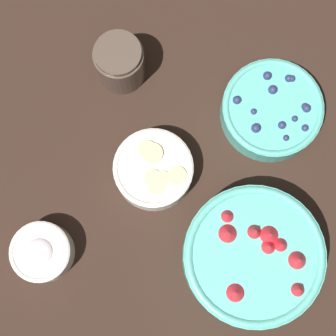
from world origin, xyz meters
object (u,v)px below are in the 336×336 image
object	(u,v)px
bowl_cream	(42,252)
bowl_blueberries	(272,110)
bowl_bananas	(153,171)
jar_chocolate	(120,63)
bowl_strawberries	(253,256)

from	to	relation	value
bowl_cream	bowl_blueberries	bearing A→B (deg)	51.09
bowl_bananas	jar_chocolate	world-z (taller)	jar_chocolate
jar_chocolate	bowl_blueberries	bearing A→B (deg)	1.93
bowl_cream	jar_chocolate	world-z (taller)	jar_chocolate
bowl_strawberries	bowl_bananas	distance (m)	0.21
bowl_strawberries	bowl_bananas	size ratio (longest dim) A/B	1.69
bowl_cream	jar_chocolate	distance (m)	0.34
bowl_strawberries	bowl_bananas	world-z (taller)	bowl_strawberries
bowl_blueberries	bowl_bananas	world-z (taller)	bowl_bananas
bowl_bananas	bowl_blueberries	bearing A→B (deg)	46.72
bowl_blueberries	bowl_cream	distance (m)	0.45
bowl_strawberries	bowl_cream	world-z (taller)	bowl_strawberries
bowl_bananas	bowl_cream	bearing A→B (deg)	-124.48
bowl_strawberries	bowl_cream	distance (m)	0.34
bowl_bananas	bowl_cream	size ratio (longest dim) A/B	1.35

